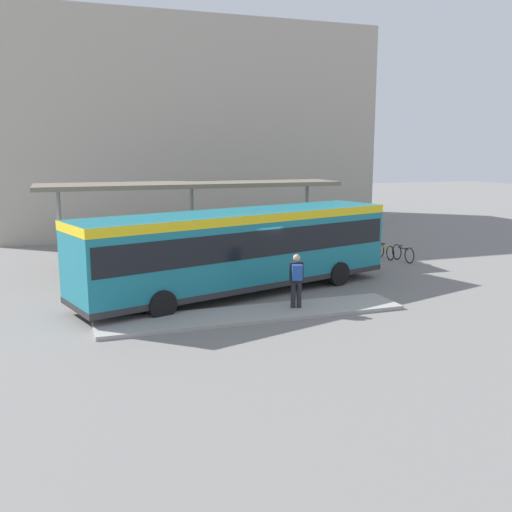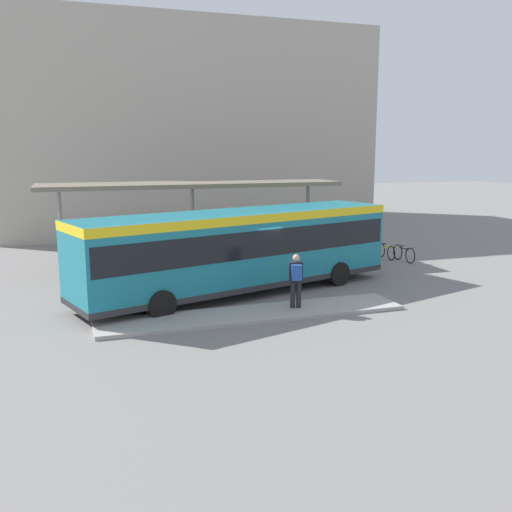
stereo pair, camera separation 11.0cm
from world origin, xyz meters
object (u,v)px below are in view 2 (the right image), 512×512
(bicycle_black, at_px, (404,254))
(potted_planter_far_side, at_px, (172,264))
(bicycle_yellow, at_px, (386,251))
(potted_planter_near_shelter, at_px, (126,267))
(city_bus, at_px, (240,246))
(pedestrian_waiting, at_px, (296,278))

(bicycle_black, distance_m, potted_planter_far_side, 10.86)
(bicycle_yellow, relative_size, potted_planter_near_shelter, 1.20)
(potted_planter_far_side, bearing_deg, city_bus, -58.59)
(city_bus, xyz_separation_m, bicycle_yellow, (8.56, 4.16, -1.39))
(city_bus, bearing_deg, bicycle_yellow, 8.72)
(potted_planter_near_shelter, bearing_deg, bicycle_yellow, 7.23)
(bicycle_black, bearing_deg, pedestrian_waiting, -53.87)
(bicycle_yellow, bearing_deg, city_bus, -61.83)
(pedestrian_waiting, relative_size, bicycle_yellow, 1.06)
(city_bus, height_order, bicycle_black, city_bus)
(pedestrian_waiting, bearing_deg, potted_planter_far_side, 42.65)
(bicycle_yellow, bearing_deg, potted_planter_far_side, -81.94)
(bicycle_black, relative_size, bicycle_yellow, 1.05)
(potted_planter_near_shelter, relative_size, potted_planter_far_side, 1.16)
(pedestrian_waiting, height_order, bicycle_yellow, pedestrian_waiting)
(city_bus, bearing_deg, bicycle_black, 2.90)
(city_bus, distance_m, potted_planter_near_shelter, 4.69)
(bicycle_yellow, bearing_deg, potted_planter_near_shelter, -80.53)
(city_bus, height_order, pedestrian_waiting, city_bus)
(bicycle_yellow, distance_m, potted_planter_near_shelter, 12.43)
(pedestrian_waiting, xyz_separation_m, bicycle_black, (7.99, 6.13, -0.74))
(city_bus, xyz_separation_m, potted_planter_far_side, (-1.89, 3.10, -1.13))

